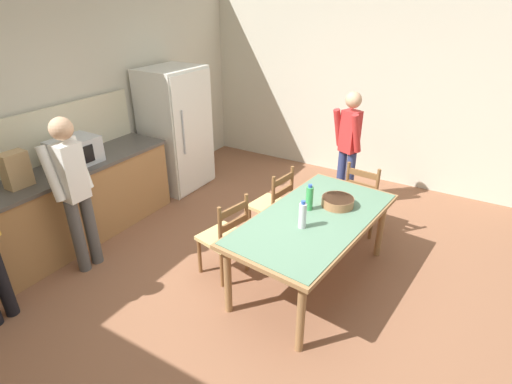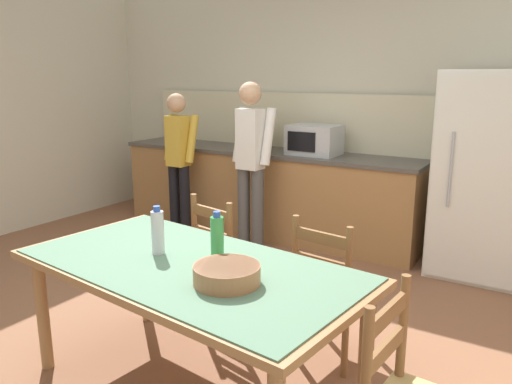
{
  "view_description": "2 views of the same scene",
  "coord_description": "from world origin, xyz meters",
  "px_view_note": "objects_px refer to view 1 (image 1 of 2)",
  "views": [
    {
      "loc": [
        -2.78,
        -1.68,
        2.67
      ],
      "look_at": [
        0.15,
        0.07,
        0.96
      ],
      "focal_mm": 28.0,
      "sensor_mm": 36.0,
      "label": 1
    },
    {
      "loc": [
        1.95,
        -2.37,
        1.71
      ],
      "look_at": [
        0.37,
        0.14,
        1.02
      ],
      "focal_mm": 35.0,
      "sensor_mm": 36.0,
      "label": 2
    }
  ],
  "objects_px": {
    "bottle_near_centre": "(303,215)",
    "serving_bowl": "(338,201)",
    "chair_side_far_right": "(273,205)",
    "person_by_table": "(348,144)",
    "refrigerator": "(176,130)",
    "paper_bag": "(16,170)",
    "dining_table": "(314,224)",
    "microwave": "(74,152)",
    "person_at_counter": "(74,188)",
    "bottle_off_centre": "(309,198)",
    "chair_head_end": "(364,198)",
    "chair_side_far_left": "(225,237)"
  },
  "relations": [
    {
      "from": "refrigerator",
      "to": "chair_side_far_right",
      "type": "bearing_deg",
      "value": -106.96
    },
    {
      "from": "dining_table",
      "to": "chair_head_end",
      "type": "xyz_separation_m",
      "value": [
        1.23,
        -0.13,
        -0.23
      ]
    },
    {
      "from": "serving_bowl",
      "to": "bottle_near_centre",
      "type": "bearing_deg",
      "value": 166.63
    },
    {
      "from": "serving_bowl",
      "to": "chair_side_far_right",
      "type": "xyz_separation_m",
      "value": [
        0.18,
        0.83,
        -0.36
      ]
    },
    {
      "from": "bottle_off_centre",
      "to": "serving_bowl",
      "type": "relative_size",
      "value": 0.84
    },
    {
      "from": "paper_bag",
      "to": "chair_side_far_right",
      "type": "distance_m",
      "value": 2.69
    },
    {
      "from": "chair_side_far_right",
      "to": "person_at_counter",
      "type": "distance_m",
      "value": 2.13
    },
    {
      "from": "chair_side_far_right",
      "to": "person_by_table",
      "type": "bearing_deg",
      "value": 169.43
    },
    {
      "from": "refrigerator",
      "to": "dining_table",
      "type": "bearing_deg",
      "value": -112.37
    },
    {
      "from": "serving_bowl",
      "to": "person_at_counter",
      "type": "height_order",
      "value": "person_at_counter"
    },
    {
      "from": "bottle_near_centre",
      "to": "person_at_counter",
      "type": "relative_size",
      "value": 0.16
    },
    {
      "from": "dining_table",
      "to": "bottle_off_centre",
      "type": "distance_m",
      "value": 0.25
    },
    {
      "from": "microwave",
      "to": "serving_bowl",
      "type": "xyz_separation_m",
      "value": [
        0.89,
        -2.79,
        -0.27
      ]
    },
    {
      "from": "dining_table",
      "to": "person_by_table",
      "type": "distance_m",
      "value": 1.82
    },
    {
      "from": "dining_table",
      "to": "bottle_off_centre",
      "type": "xyz_separation_m",
      "value": [
        0.11,
        0.11,
        0.2
      ]
    },
    {
      "from": "dining_table",
      "to": "bottle_near_centre",
      "type": "height_order",
      "value": "bottle_near_centre"
    },
    {
      "from": "person_at_counter",
      "to": "chair_head_end",
      "type": "bearing_deg",
      "value": -135.87
    },
    {
      "from": "chair_side_far_right",
      "to": "person_at_counter",
      "type": "height_order",
      "value": "person_at_counter"
    },
    {
      "from": "bottle_near_centre",
      "to": "microwave",
      "type": "bearing_deg",
      "value": 97.08
    },
    {
      "from": "serving_bowl",
      "to": "chair_side_far_left",
      "type": "height_order",
      "value": "chair_side_far_left"
    },
    {
      "from": "microwave",
      "to": "chair_side_far_right",
      "type": "height_order",
      "value": "microwave"
    },
    {
      "from": "microwave",
      "to": "person_at_counter",
      "type": "height_order",
      "value": "person_at_counter"
    },
    {
      "from": "chair_side_far_left",
      "to": "person_at_counter",
      "type": "distance_m",
      "value": 1.57
    },
    {
      "from": "bottle_near_centre",
      "to": "serving_bowl",
      "type": "bearing_deg",
      "value": -13.37
    },
    {
      "from": "chair_side_far_right",
      "to": "bottle_off_centre",
      "type": "bearing_deg",
      "value": 64.85
    },
    {
      "from": "bottle_off_centre",
      "to": "chair_side_far_right",
      "type": "distance_m",
      "value": 0.85
    },
    {
      "from": "dining_table",
      "to": "serving_bowl",
      "type": "relative_size",
      "value": 6.19
    },
    {
      "from": "serving_bowl",
      "to": "paper_bag",
      "type": "bearing_deg",
      "value": 119.23
    },
    {
      "from": "dining_table",
      "to": "chair_side_far_left",
      "type": "distance_m",
      "value": 0.91
    },
    {
      "from": "microwave",
      "to": "serving_bowl",
      "type": "relative_size",
      "value": 1.56
    },
    {
      "from": "microwave",
      "to": "person_by_table",
      "type": "height_order",
      "value": "person_by_table"
    },
    {
      "from": "serving_bowl",
      "to": "person_by_table",
      "type": "bearing_deg",
      "value": 15.45
    },
    {
      "from": "refrigerator",
      "to": "person_at_counter",
      "type": "height_order",
      "value": "refrigerator"
    },
    {
      "from": "paper_bag",
      "to": "person_by_table",
      "type": "distance_m",
      "value": 3.85
    },
    {
      "from": "bottle_off_centre",
      "to": "person_by_table",
      "type": "relative_size",
      "value": 0.17
    },
    {
      "from": "bottle_off_centre",
      "to": "person_by_table",
      "type": "xyz_separation_m",
      "value": [
        1.68,
        0.19,
        0.0
      ]
    },
    {
      "from": "paper_bag",
      "to": "person_by_table",
      "type": "relative_size",
      "value": 0.23
    },
    {
      "from": "bottle_near_centre",
      "to": "chair_side_far_right",
      "type": "height_order",
      "value": "bottle_near_centre"
    },
    {
      "from": "refrigerator",
      "to": "paper_bag",
      "type": "bearing_deg",
      "value": 179.72
    },
    {
      "from": "chair_side_far_right",
      "to": "chair_side_far_left",
      "type": "height_order",
      "value": "same"
    },
    {
      "from": "bottle_off_centre",
      "to": "person_by_table",
      "type": "height_order",
      "value": "person_by_table"
    },
    {
      "from": "chair_side_far_right",
      "to": "person_by_table",
      "type": "xyz_separation_m",
      "value": [
        1.28,
        -0.42,
        0.44
      ]
    },
    {
      "from": "refrigerator",
      "to": "chair_side_far_right",
      "type": "distance_m",
      "value": 2.07
    },
    {
      "from": "refrigerator",
      "to": "microwave",
      "type": "relative_size",
      "value": 3.52
    },
    {
      "from": "bottle_near_centre",
      "to": "person_at_counter",
      "type": "bearing_deg",
      "value": 109.6
    },
    {
      "from": "paper_bag",
      "to": "chair_head_end",
      "type": "relative_size",
      "value": 0.4
    },
    {
      "from": "paper_bag",
      "to": "bottle_off_centre",
      "type": "height_order",
      "value": "paper_bag"
    },
    {
      "from": "bottle_near_centre",
      "to": "serving_bowl",
      "type": "height_order",
      "value": "bottle_near_centre"
    },
    {
      "from": "paper_bag",
      "to": "serving_bowl",
      "type": "distance_m",
      "value": 3.2
    },
    {
      "from": "chair_side_far_right",
      "to": "person_by_table",
      "type": "relative_size",
      "value": 0.58
    }
  ]
}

